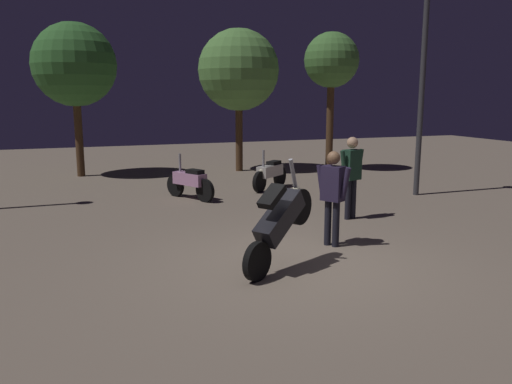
% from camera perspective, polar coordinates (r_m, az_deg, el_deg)
% --- Properties ---
extents(ground_plane, '(40.00, 40.00, 0.00)m').
position_cam_1_polar(ground_plane, '(8.04, 4.70, -7.89)').
color(ground_plane, '#756656').
extents(motorcycle_black_foreground, '(1.44, 1.00, 1.63)m').
position_cam_1_polar(motorcycle_black_foreground, '(7.52, 2.60, -3.24)').
color(motorcycle_black_foreground, black).
rests_on(motorcycle_black_foreground, ground_plane).
extents(motorcycle_pink_parked_left, '(0.88, 1.51, 1.11)m').
position_cam_1_polar(motorcycle_pink_parked_left, '(12.88, -7.32, 1.14)').
color(motorcycle_pink_parked_left, black).
rests_on(motorcycle_pink_parked_left, ground_plane).
extents(motorcycle_white_parked_right, '(1.37, 1.10, 1.11)m').
position_cam_1_polar(motorcycle_white_parked_right, '(14.14, 1.57, 2.07)').
color(motorcycle_white_parked_right, black).
rests_on(motorcycle_white_parked_right, ground_plane).
extents(person_rider_beside, '(0.41, 0.62, 1.63)m').
position_cam_1_polar(person_rider_beside, '(8.80, 8.48, 0.19)').
color(person_rider_beside, black).
rests_on(person_rider_beside, ground_plane).
extents(person_bystander_far, '(0.66, 0.33, 1.71)m').
position_cam_1_polar(person_bystander_far, '(10.81, 10.51, 2.37)').
color(person_bystander_far, black).
rests_on(person_bystander_far, ground_plane).
extents(streetlamp_far, '(0.36, 0.36, 5.52)m').
position_cam_1_polar(streetlamp_far, '(13.83, 18.04, 13.93)').
color(streetlamp_far, '#38383D').
rests_on(streetlamp_far, ground_plane).
extents(tree_left_bg, '(1.81, 1.81, 4.60)m').
position_cam_1_polar(tree_left_bg, '(17.74, 8.33, 14.04)').
color(tree_left_bg, '#4C331E').
rests_on(tree_left_bg, ground_plane).
extents(tree_center_bg, '(2.68, 2.68, 4.70)m').
position_cam_1_polar(tree_center_bg, '(17.51, -1.92, 13.28)').
color(tree_center_bg, '#4C331E').
rests_on(tree_center_bg, ground_plane).
extents(tree_right_bg, '(2.56, 2.56, 4.75)m').
position_cam_1_polar(tree_right_bg, '(17.24, -19.42, 13.07)').
color(tree_right_bg, '#4C331E').
rests_on(tree_right_bg, ground_plane).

